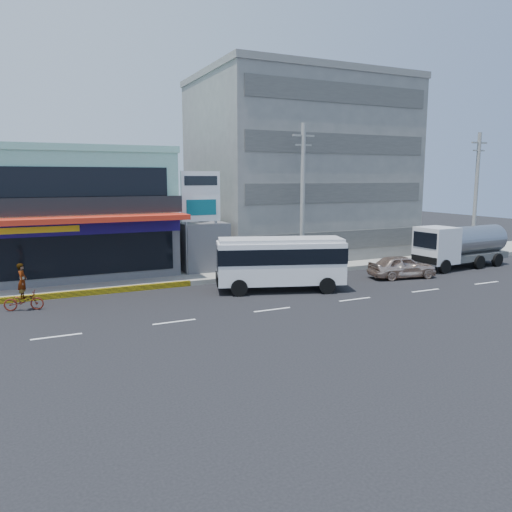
{
  "coord_description": "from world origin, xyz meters",
  "views": [
    {
      "loc": [
        -10.95,
        -21.43,
        6.5
      ],
      "look_at": [
        0.63,
        3.25,
        2.2
      ],
      "focal_mm": 35.0,
      "sensor_mm": 36.0,
      "label": 1
    }
  ],
  "objects_px": {
    "minibus": "(280,259)",
    "motorcycle_rider": "(23,295)",
    "billboard": "(201,202)",
    "tanker_truck": "(459,245)",
    "utility_pole_far": "(476,195)",
    "satellite_dish": "(200,221)",
    "concrete_building": "(298,171)",
    "shop_building": "(71,215)",
    "utility_pole_near": "(303,198)",
    "sedan": "(402,266)"
  },
  "relations": [
    {
      "from": "minibus",
      "to": "motorcycle_rider",
      "type": "distance_m",
      "value": 13.66
    },
    {
      "from": "minibus",
      "to": "motorcycle_rider",
      "type": "bearing_deg",
      "value": 173.71
    },
    {
      "from": "billboard",
      "to": "tanker_truck",
      "type": "xyz_separation_m",
      "value": [
        18.13,
        -4.47,
        -3.28
      ]
    },
    {
      "from": "tanker_truck",
      "to": "motorcycle_rider",
      "type": "relative_size",
      "value": 3.36
    },
    {
      "from": "utility_pole_far",
      "to": "tanker_truck",
      "type": "relative_size",
      "value": 1.26
    },
    {
      "from": "satellite_dish",
      "to": "utility_pole_far",
      "type": "xyz_separation_m",
      "value": [
        22.0,
        -3.6,
        1.57
      ]
    },
    {
      "from": "concrete_building",
      "to": "billboard",
      "type": "xyz_separation_m",
      "value": [
        -10.5,
        -5.8,
        -2.07
      ]
    },
    {
      "from": "shop_building",
      "to": "minibus",
      "type": "xyz_separation_m",
      "value": [
        10.37,
        -10.31,
        -2.17
      ]
    },
    {
      "from": "utility_pole_near",
      "to": "satellite_dish",
      "type": "bearing_deg",
      "value": 149.04
    },
    {
      "from": "tanker_truck",
      "to": "billboard",
      "type": "bearing_deg",
      "value": 166.15
    },
    {
      "from": "motorcycle_rider",
      "to": "minibus",
      "type": "bearing_deg",
      "value": -6.29
    },
    {
      "from": "concrete_building",
      "to": "billboard",
      "type": "relative_size",
      "value": 2.32
    },
    {
      "from": "minibus",
      "to": "utility_pole_near",
      "type": "bearing_deg",
      "value": 46.05
    },
    {
      "from": "shop_building",
      "to": "utility_pole_near",
      "type": "xyz_separation_m",
      "value": [
        14.0,
        -6.55,
        1.15
      ]
    },
    {
      "from": "concrete_building",
      "to": "motorcycle_rider",
      "type": "height_order",
      "value": "concrete_building"
    },
    {
      "from": "sedan",
      "to": "minibus",
      "type": "bearing_deg",
      "value": 98.97
    },
    {
      "from": "utility_pole_near",
      "to": "utility_pole_far",
      "type": "bearing_deg",
      "value": 0.0
    },
    {
      "from": "tanker_truck",
      "to": "motorcycle_rider",
      "type": "distance_m",
      "value": 28.81
    },
    {
      "from": "utility_pole_near",
      "to": "utility_pole_far",
      "type": "xyz_separation_m",
      "value": [
        16.0,
        0.0,
        0.0
      ]
    },
    {
      "from": "shop_building",
      "to": "billboard",
      "type": "height_order",
      "value": "shop_building"
    },
    {
      "from": "utility_pole_near",
      "to": "tanker_truck",
      "type": "relative_size",
      "value": 1.26
    },
    {
      "from": "billboard",
      "to": "utility_pole_near",
      "type": "height_order",
      "value": "utility_pole_near"
    },
    {
      "from": "tanker_truck",
      "to": "concrete_building",
      "type": "bearing_deg",
      "value": 126.61
    },
    {
      "from": "billboard",
      "to": "minibus",
      "type": "distance_m",
      "value": 6.99
    },
    {
      "from": "concrete_building",
      "to": "satellite_dish",
      "type": "xyz_separation_m",
      "value": [
        -10.0,
        -4.0,
        -3.42
      ]
    },
    {
      "from": "shop_building",
      "to": "tanker_truck",
      "type": "distance_m",
      "value": 27.34
    },
    {
      "from": "utility_pole_far",
      "to": "sedan",
      "type": "relative_size",
      "value": 2.26
    },
    {
      "from": "sedan",
      "to": "utility_pole_far",
      "type": "bearing_deg",
      "value": -60.36
    },
    {
      "from": "billboard",
      "to": "concrete_building",
      "type": "bearing_deg",
      "value": 28.92
    },
    {
      "from": "shop_building",
      "to": "tanker_truck",
      "type": "height_order",
      "value": "shop_building"
    },
    {
      "from": "satellite_dish",
      "to": "utility_pole_near",
      "type": "height_order",
      "value": "utility_pole_near"
    },
    {
      "from": "concrete_building",
      "to": "sedan",
      "type": "distance_m",
      "value": 13.13
    },
    {
      "from": "satellite_dish",
      "to": "motorcycle_rider",
      "type": "distance_m",
      "value": 12.92
    },
    {
      "from": "concrete_building",
      "to": "motorcycle_rider",
      "type": "relative_size",
      "value": 6.77
    },
    {
      "from": "minibus",
      "to": "tanker_truck",
      "type": "bearing_deg",
      "value": 4.11
    },
    {
      "from": "sedan",
      "to": "concrete_building",
      "type": "bearing_deg",
      "value": 16.18
    },
    {
      "from": "shop_building",
      "to": "utility_pole_near",
      "type": "height_order",
      "value": "utility_pole_near"
    },
    {
      "from": "concrete_building",
      "to": "tanker_truck",
      "type": "relative_size",
      "value": 2.02
    },
    {
      "from": "concrete_building",
      "to": "utility_pole_near",
      "type": "distance_m",
      "value": 8.79
    },
    {
      "from": "utility_pole_near",
      "to": "motorcycle_rider",
      "type": "xyz_separation_m",
      "value": [
        -17.17,
        -2.28,
        -4.37
      ]
    },
    {
      "from": "utility_pole_far",
      "to": "tanker_truck",
      "type": "distance_m",
      "value": 6.2
    },
    {
      "from": "concrete_building",
      "to": "motorcycle_rider",
      "type": "distance_m",
      "value": 24.17
    },
    {
      "from": "utility_pole_near",
      "to": "utility_pole_far",
      "type": "height_order",
      "value": "same"
    },
    {
      "from": "tanker_truck",
      "to": "motorcycle_rider",
      "type": "bearing_deg",
      "value": 179.22
    },
    {
      "from": "shop_building",
      "to": "sedan",
      "type": "bearing_deg",
      "value": -28.37
    },
    {
      "from": "billboard",
      "to": "utility_pole_near",
      "type": "distance_m",
      "value": 6.75
    },
    {
      "from": "shop_building",
      "to": "billboard",
      "type": "xyz_separation_m",
      "value": [
        7.5,
        -4.75,
        0.93
      ]
    },
    {
      "from": "utility_pole_near",
      "to": "tanker_truck",
      "type": "height_order",
      "value": "utility_pole_near"
    },
    {
      "from": "motorcycle_rider",
      "to": "sedan",
      "type": "bearing_deg",
      "value": -4.09
    },
    {
      "from": "utility_pole_far",
      "to": "motorcycle_rider",
      "type": "distance_m",
      "value": 33.53
    }
  ]
}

